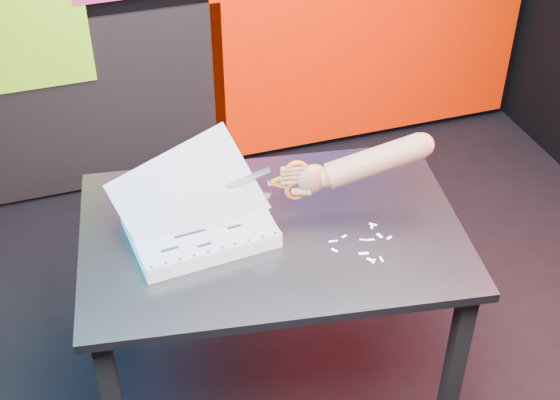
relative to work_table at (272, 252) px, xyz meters
name	(u,v)px	position (x,y,z in m)	size (l,w,h in m)	color
room	(392,40)	(0.32, -0.05, 0.70)	(3.01, 3.01, 2.71)	black
work_table	(272,252)	(0.00, 0.00, 0.00)	(1.25, 0.93, 0.75)	#272626
printout_stack	(199,226)	(-0.21, 0.04, 0.13)	(0.47, 0.34, 0.31)	beige
scissors	(291,181)	(0.07, 0.04, 0.23)	(0.25, 0.05, 0.14)	silver
hand_forearm	(364,164)	(0.29, 0.01, 0.27)	(0.45, 0.13, 0.18)	#985A37
paper_clippings	(365,244)	(0.24, -0.15, 0.10)	(0.20, 0.18, 0.00)	white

